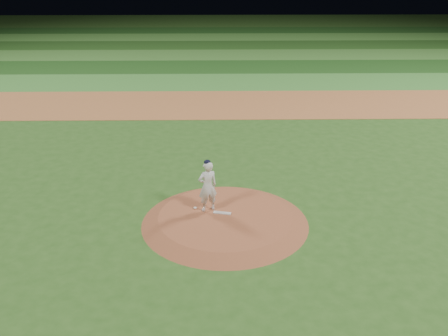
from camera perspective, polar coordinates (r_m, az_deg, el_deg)
The scene contains 12 objects.
ground at distance 16.60m, azimuth 0.11°, elevation -6.24°, with size 120.00×120.00×0.00m, color #29521A.
infield_dirt_band at distance 29.58m, azimuth -0.39°, elevation 7.31°, with size 70.00×6.00×0.02m, color #A25F32.
outfield_stripe_0 at distance 34.90m, azimuth -0.48°, elevation 9.81°, with size 70.00×5.00×0.02m, color #367D2D.
outfield_stripe_1 at distance 39.78m, azimuth -0.55°, elevation 11.50°, with size 70.00×5.00×0.02m, color #1B4716.
outfield_stripe_2 at distance 44.68m, azimuth -0.60°, elevation 12.82°, with size 70.00×5.00×0.02m, color #387229.
outfield_stripe_3 at distance 49.61m, azimuth -0.64°, elevation 13.88°, with size 70.00×5.00×0.02m, color #1F4817.
outfield_stripe_4 at distance 54.54m, azimuth -0.67°, elevation 14.75°, with size 70.00×5.00×0.02m, color #3B792C.
outfield_stripe_5 at distance 59.49m, azimuth -0.70°, elevation 15.47°, with size 70.00×5.00×0.02m, color #1A4616.
pitchers_mound at distance 16.53m, azimuth 0.12°, elevation -5.86°, with size 5.50×5.50×0.25m, color brown.
pitching_rubber at distance 16.62m, azimuth -0.21°, elevation -5.15°, with size 0.59×0.15×0.03m, color silver.
rosin_bag at distance 16.92m, azimuth -3.32°, elevation -4.56°, with size 0.12×0.12×0.07m, color silver.
pitcher_on_mound at distance 16.42m, azimuth -1.89°, elevation -2.07°, with size 0.76×0.63×1.83m.
Camera 1 is at (-0.27, -14.42, 8.20)m, focal length 40.00 mm.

